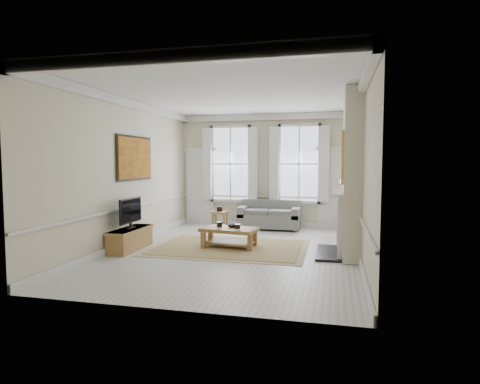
% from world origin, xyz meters
% --- Properties ---
extents(floor, '(7.20, 7.20, 0.00)m').
position_xyz_m(floor, '(0.00, 0.00, 0.00)').
color(floor, '#B7B5AD').
rests_on(floor, ground).
extents(ceiling, '(7.20, 7.20, 0.00)m').
position_xyz_m(ceiling, '(0.00, 0.00, 3.40)').
color(ceiling, white).
rests_on(ceiling, back_wall).
extents(back_wall, '(5.20, 0.00, 5.20)m').
position_xyz_m(back_wall, '(0.00, 3.60, 1.70)').
color(back_wall, beige).
rests_on(back_wall, floor).
extents(left_wall, '(0.00, 7.20, 7.20)m').
position_xyz_m(left_wall, '(-2.60, 0.00, 1.70)').
color(left_wall, beige).
rests_on(left_wall, floor).
extents(right_wall, '(0.00, 7.20, 7.20)m').
position_xyz_m(right_wall, '(2.60, 0.00, 1.70)').
color(right_wall, beige).
rests_on(right_wall, floor).
extents(window_left, '(1.26, 0.20, 2.20)m').
position_xyz_m(window_left, '(-1.05, 3.55, 1.90)').
color(window_left, '#B2BCC6').
rests_on(window_left, back_wall).
extents(window_right, '(1.26, 0.20, 2.20)m').
position_xyz_m(window_right, '(1.05, 3.55, 1.90)').
color(window_right, '#B2BCC6').
rests_on(window_right, back_wall).
extents(door_left, '(0.90, 0.08, 2.30)m').
position_xyz_m(door_left, '(-2.05, 3.56, 1.15)').
color(door_left, silver).
rests_on(door_left, floor).
extents(door_right, '(0.90, 0.08, 2.30)m').
position_xyz_m(door_right, '(2.05, 3.56, 1.15)').
color(door_right, silver).
rests_on(door_right, floor).
extents(painting, '(0.05, 1.66, 1.06)m').
position_xyz_m(painting, '(-2.56, 0.30, 2.05)').
color(painting, '#C38121').
rests_on(painting, left_wall).
extents(chimney_breast, '(0.35, 1.70, 3.38)m').
position_xyz_m(chimney_breast, '(2.43, 0.20, 1.70)').
color(chimney_breast, beige).
rests_on(chimney_breast, floor).
extents(hearth, '(0.55, 1.50, 0.05)m').
position_xyz_m(hearth, '(2.00, 0.20, 0.03)').
color(hearth, black).
rests_on(hearth, floor).
extents(fireplace, '(0.21, 1.45, 1.33)m').
position_xyz_m(fireplace, '(2.20, 0.20, 0.73)').
color(fireplace, silver).
rests_on(fireplace, floor).
extents(mirror, '(0.06, 1.26, 1.06)m').
position_xyz_m(mirror, '(2.21, 0.20, 2.05)').
color(mirror, gold).
rests_on(mirror, chimney_breast).
extents(sofa, '(1.76, 0.86, 0.84)m').
position_xyz_m(sofa, '(0.24, 3.11, 0.35)').
color(sofa, slate).
rests_on(sofa, floor).
extents(side_table, '(0.53, 0.53, 0.50)m').
position_xyz_m(side_table, '(-1.21, 2.87, 0.40)').
color(side_table, olive).
rests_on(side_table, floor).
extents(rug, '(3.50, 2.60, 0.02)m').
position_xyz_m(rug, '(-0.24, 0.31, 0.01)').
color(rug, olive).
rests_on(rug, floor).
extents(coffee_table, '(1.32, 0.89, 0.46)m').
position_xyz_m(coffee_table, '(-0.24, 0.31, 0.38)').
color(coffee_table, olive).
rests_on(coffee_table, rug).
extents(ceramic_pot_a, '(0.12, 0.12, 0.12)m').
position_xyz_m(ceramic_pot_a, '(-0.49, 0.36, 0.52)').
color(ceramic_pot_a, black).
rests_on(ceramic_pot_a, coffee_table).
extents(ceramic_pot_b, '(0.13, 0.13, 0.10)m').
position_xyz_m(ceramic_pot_b, '(-0.04, 0.26, 0.51)').
color(ceramic_pot_b, black).
rests_on(ceramic_pot_b, coffee_table).
extents(bowl, '(0.30, 0.30, 0.06)m').
position_xyz_m(bowl, '(-0.19, 0.41, 0.49)').
color(bowl, black).
rests_on(bowl, coffee_table).
extents(tv_stand, '(0.43, 1.35, 0.48)m').
position_xyz_m(tv_stand, '(-2.34, -0.41, 0.24)').
color(tv_stand, olive).
rests_on(tv_stand, floor).
extents(tv, '(0.08, 0.90, 0.68)m').
position_xyz_m(tv, '(-2.32, -0.41, 0.88)').
color(tv, black).
rests_on(tv, tv_stand).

